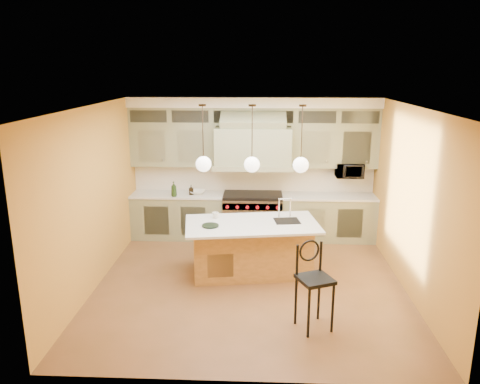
{
  "coord_description": "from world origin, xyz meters",
  "views": [
    {
      "loc": [
        0.15,
        -7.09,
        3.47
      ],
      "look_at": [
        -0.2,
        0.7,
        1.38
      ],
      "focal_mm": 35.0,
      "sensor_mm": 36.0,
      "label": 1
    }
  ],
  "objects_px": {
    "counter_stool": "(314,280)",
    "range": "(253,216)",
    "kitchen_island": "(252,247)",
    "microwave": "(349,170)"
  },
  "relations": [
    {
      "from": "range",
      "to": "counter_stool",
      "type": "xyz_separation_m",
      "value": [
        0.89,
        -3.43,
        0.21
      ]
    },
    {
      "from": "range",
      "to": "microwave",
      "type": "bearing_deg",
      "value": 3.12
    },
    {
      "from": "range",
      "to": "microwave",
      "type": "relative_size",
      "value": 2.21
    },
    {
      "from": "kitchen_island",
      "to": "counter_stool",
      "type": "bearing_deg",
      "value": -71.73
    },
    {
      "from": "counter_stool",
      "to": "microwave",
      "type": "xyz_separation_m",
      "value": [
        1.06,
        3.54,
        0.75
      ]
    },
    {
      "from": "kitchen_island",
      "to": "microwave",
      "type": "height_order",
      "value": "microwave"
    },
    {
      "from": "counter_stool",
      "to": "range",
      "type": "bearing_deg",
      "value": 80.97
    },
    {
      "from": "kitchen_island",
      "to": "counter_stool",
      "type": "relative_size",
      "value": 1.94
    },
    {
      "from": "range",
      "to": "kitchen_island",
      "type": "bearing_deg",
      "value": -89.47
    },
    {
      "from": "counter_stool",
      "to": "microwave",
      "type": "distance_m",
      "value": 3.77
    }
  ]
}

